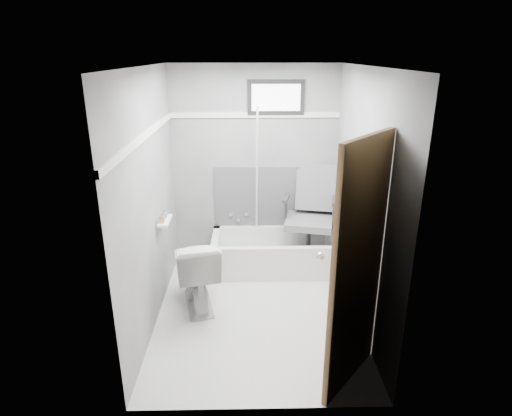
{
  "coord_description": "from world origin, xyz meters",
  "views": [
    {
      "loc": [
        -0.08,
        -3.79,
        2.51
      ],
      "look_at": [
        0.0,
        0.35,
        1.0
      ],
      "focal_mm": 30.0,
      "sensor_mm": 36.0,
      "label": 1
    }
  ],
  "objects_px": {
    "toilet": "(196,272)",
    "soap_bottle_b": "(164,213)",
    "door": "(405,289)",
    "bathtub": "(274,252)",
    "soap_bottle_a": "(162,218)",
    "office_chair": "(309,215)"
  },
  "relations": [
    {
      "from": "toilet",
      "to": "door",
      "type": "distance_m",
      "value": 2.22
    },
    {
      "from": "soap_bottle_a",
      "to": "office_chair",
      "type": "bearing_deg",
      "value": 25.9
    },
    {
      "from": "toilet",
      "to": "soap_bottle_b",
      "type": "height_order",
      "value": "soap_bottle_b"
    },
    {
      "from": "bathtub",
      "to": "soap_bottle_b",
      "type": "xyz_separation_m",
      "value": [
        -1.17,
        -0.61,
        0.75
      ]
    },
    {
      "from": "soap_bottle_a",
      "to": "door",
      "type": "bearing_deg",
      "value": -37.33
    },
    {
      "from": "toilet",
      "to": "soap_bottle_a",
      "type": "bearing_deg",
      "value": -21.7
    },
    {
      "from": "toilet",
      "to": "soap_bottle_b",
      "type": "bearing_deg",
      "value": -43.54
    },
    {
      "from": "soap_bottle_a",
      "to": "toilet",
      "type": "bearing_deg",
      "value": -8.79
    },
    {
      "from": "bathtub",
      "to": "office_chair",
      "type": "bearing_deg",
      "value": 3.55
    },
    {
      "from": "toilet",
      "to": "bathtub",
      "type": "bearing_deg",
      "value": -149.82
    },
    {
      "from": "soap_bottle_a",
      "to": "bathtub",
      "type": "bearing_deg",
      "value": 32.52
    },
    {
      "from": "office_chair",
      "to": "toilet",
      "type": "distance_m",
      "value": 1.54
    },
    {
      "from": "door",
      "to": "soap_bottle_a",
      "type": "relative_size",
      "value": 18.46
    },
    {
      "from": "office_chair",
      "to": "soap_bottle_a",
      "type": "height_order",
      "value": "office_chair"
    },
    {
      "from": "office_chair",
      "to": "soap_bottle_b",
      "type": "bearing_deg",
      "value": -146.22
    },
    {
      "from": "door",
      "to": "office_chair",
      "type": "bearing_deg",
      "value": 98.4
    },
    {
      "from": "office_chair",
      "to": "soap_bottle_b",
      "type": "distance_m",
      "value": 1.73
    },
    {
      "from": "door",
      "to": "soap_bottle_b",
      "type": "height_order",
      "value": "door"
    },
    {
      "from": "bathtub",
      "to": "soap_bottle_b",
      "type": "distance_m",
      "value": 1.52
    },
    {
      "from": "soap_bottle_b",
      "to": "soap_bottle_a",
      "type": "bearing_deg",
      "value": -90.0
    },
    {
      "from": "office_chair",
      "to": "door",
      "type": "xyz_separation_m",
      "value": [
        0.33,
        -2.24,
        0.32
      ]
    },
    {
      "from": "office_chair",
      "to": "door",
      "type": "relative_size",
      "value": 0.56
    }
  ]
}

